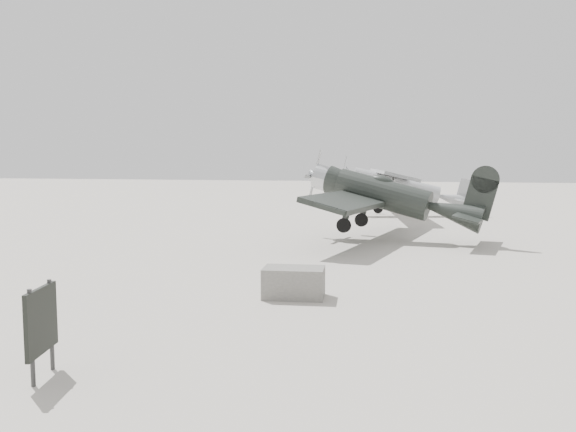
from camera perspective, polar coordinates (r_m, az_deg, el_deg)
name	(u,v)px	position (r m, az deg, el deg)	size (l,w,h in m)	color
ground	(297,267)	(17.83, 0.93, -5.22)	(160.00, 160.00, 0.00)	#ADA599
lowwing_monoplane	(391,197)	(23.98, 10.44, 1.92)	(7.86, 10.92, 3.50)	black
highwing_monoplane	(401,183)	(35.45, 11.41, 3.30)	(8.15, 11.43, 3.23)	#989A9C
equipment_block	(294,282)	(13.86, 0.59, -6.77)	(1.48, 0.93, 0.74)	#64625C
sign_board	(41,322)	(9.52, -23.79, -9.83)	(0.31, 1.00, 1.47)	#333333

